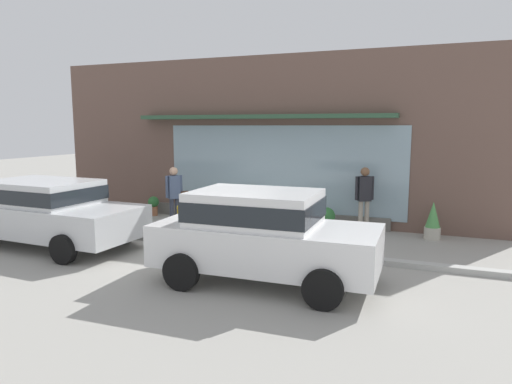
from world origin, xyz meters
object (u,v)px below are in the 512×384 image
at_px(fire_hydrant, 181,220).
at_px(potted_plant_window_right, 433,221).
at_px(potted_plant_window_center, 284,220).
at_px(potted_plant_corner_tall, 196,205).
at_px(potted_plant_window_left, 154,205).
at_px(pedestrian_with_handbag, 175,193).
at_px(parked_car_white, 262,231).
at_px(pedestrian_passerby, 364,194).
at_px(parked_car_silver, 47,209).
at_px(potted_plant_by_entrance, 250,213).
at_px(potted_plant_near_hydrant, 326,219).

bearing_deg(fire_hydrant, potted_plant_window_right, 17.84).
bearing_deg(potted_plant_window_center, potted_plant_corner_tall, 175.15).
bearing_deg(potted_plant_window_left, potted_plant_corner_tall, -5.26).
xyz_separation_m(pedestrian_with_handbag, potted_plant_window_left, (-1.65, 1.40, -0.66)).
height_order(parked_car_white, potted_plant_corner_tall, parked_car_white).
bearing_deg(pedestrian_passerby, parked_car_white, 47.24).
bearing_deg(parked_car_white, pedestrian_passerby, 74.85).
xyz_separation_m(potted_plant_window_right, potted_plant_window_center, (-3.84, -0.30, -0.19)).
xyz_separation_m(pedestrian_with_handbag, parked_car_silver, (-1.86, -2.73, -0.12)).
distance_m(parked_car_silver, potted_plant_window_center, 6.05).
relative_size(pedestrian_passerby, potted_plant_by_entrance, 2.22).
bearing_deg(parked_car_silver, fire_hydrant, 42.78).
distance_m(parked_car_silver, potted_plant_near_hydrant, 7.03).
bearing_deg(pedestrian_passerby, potted_plant_by_entrance, -24.05).
bearing_deg(parked_car_white, potted_plant_window_left, 138.44).
bearing_deg(potted_plant_corner_tall, parked_car_silver, -114.86).
distance_m(pedestrian_with_handbag, pedestrian_passerby, 5.15).
relative_size(parked_car_white, potted_plant_window_center, 7.50).
height_order(parked_car_silver, potted_plant_corner_tall, parked_car_silver).
bearing_deg(potted_plant_corner_tall, fire_hydrant, -72.65).
relative_size(potted_plant_corner_tall, potted_plant_window_center, 1.73).
relative_size(fire_hydrant, parked_car_silver, 0.18).
height_order(parked_car_white, potted_plant_near_hydrant, parked_car_white).
bearing_deg(fire_hydrant, potted_plant_window_left, 137.22).
bearing_deg(parked_car_white, potted_plant_corner_tall, 129.22).
bearing_deg(potted_plant_window_left, parked_car_silver, -92.84).
height_order(fire_hydrant, parked_car_silver, parked_car_silver).
height_order(pedestrian_with_handbag, potted_plant_corner_tall, pedestrian_with_handbag).
height_order(potted_plant_window_right, potted_plant_window_left, potted_plant_window_right).
relative_size(fire_hydrant, potted_plant_by_entrance, 1.07).
xyz_separation_m(potted_plant_corner_tall, potted_plant_near_hydrant, (4.04, -0.16, -0.09)).
bearing_deg(fire_hydrant, pedestrian_passerby, 24.51).
distance_m(potted_plant_by_entrance, potted_plant_window_center, 1.07).
height_order(pedestrian_with_handbag, potted_plant_window_left, pedestrian_with_handbag).
xyz_separation_m(potted_plant_near_hydrant, potted_plant_window_center, (-1.16, -0.08, -0.09)).
xyz_separation_m(parked_car_white, parked_car_silver, (-5.67, 0.56, -0.06)).
bearing_deg(potted_plant_corner_tall, pedestrian_with_handbag, -89.22).
xyz_separation_m(parked_car_white, potted_plant_window_left, (-5.46, 4.68, -0.60)).
xyz_separation_m(pedestrian_passerby, parked_car_white, (-1.17, -4.62, -0.11)).
height_order(pedestrian_with_handbag, parked_car_silver, pedestrian_with_handbag).
bearing_deg(potted_plant_by_entrance, potted_plant_window_center, -4.36).
distance_m(parked_car_silver, potted_plant_by_entrance, 5.31).
xyz_separation_m(fire_hydrant, potted_plant_near_hydrant, (3.44, 1.76, -0.06)).
relative_size(potted_plant_window_right, potted_plant_window_left, 1.56).
xyz_separation_m(potted_plant_near_hydrant, potted_plant_by_entrance, (-2.22, -0.00, 0.02)).
xyz_separation_m(potted_plant_window_left, potted_plant_by_entrance, (3.46, -0.31, 0.03)).
height_order(pedestrian_passerby, potted_plant_near_hydrant, pedestrian_passerby).
bearing_deg(parked_car_white, potted_plant_by_entrance, 113.66).
bearing_deg(potted_plant_window_center, potted_plant_by_entrance, 175.64).
height_order(potted_plant_window_right, potted_plant_near_hydrant, potted_plant_window_right).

